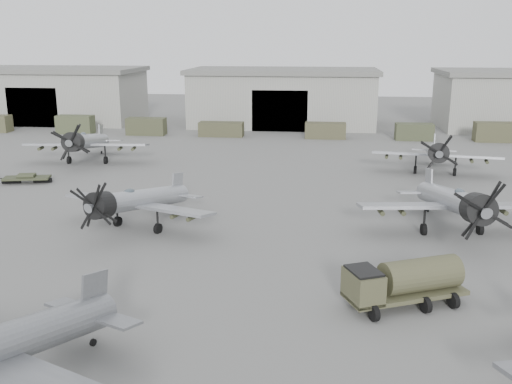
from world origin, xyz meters
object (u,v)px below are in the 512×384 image
(aircraft_far_1, at_px, (436,152))
(fuel_tanker, at_px, (404,280))
(aircraft_mid_2, at_px, (455,202))
(aircraft_mid_1, at_px, (135,201))
(aircraft_far_0, at_px, (86,142))

(aircraft_far_1, bearing_deg, fuel_tanker, -95.08)
(aircraft_mid_2, bearing_deg, aircraft_mid_1, 176.31)
(aircraft_mid_2, distance_m, fuel_tanker, 12.50)
(aircraft_far_1, relative_size, fuel_tanker, 1.92)
(aircraft_far_0, bearing_deg, aircraft_mid_1, -65.05)
(aircraft_mid_2, bearing_deg, aircraft_far_0, 143.18)
(aircraft_far_1, bearing_deg, aircraft_mid_1, -132.55)
(aircraft_mid_1, distance_m, aircraft_mid_2, 22.27)
(aircraft_mid_1, height_order, fuel_tanker, aircraft_mid_1)
(aircraft_mid_1, relative_size, fuel_tanker, 1.78)
(aircraft_mid_1, distance_m, aircraft_far_0, 24.30)
(aircraft_far_0, bearing_deg, fuel_tanker, -51.78)
(aircraft_mid_1, relative_size, aircraft_far_1, 0.93)
(aircraft_mid_2, xyz_separation_m, fuel_tanker, (-4.85, -11.48, -0.99))
(aircraft_far_1, distance_m, fuel_tanker, 30.79)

